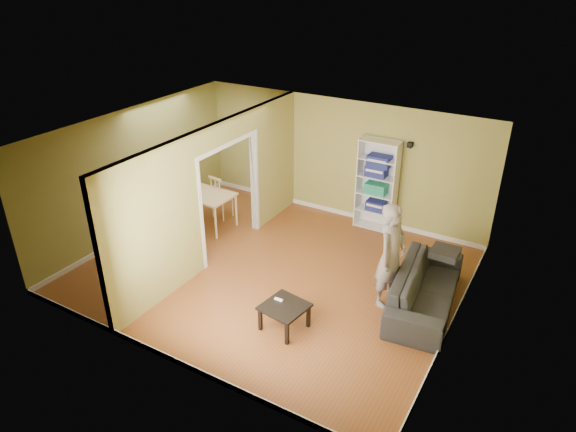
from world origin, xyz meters
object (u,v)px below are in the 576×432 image
(dining_table, at_px, (205,197))
(chair_near, at_px, (187,215))
(coffee_table, at_px, (284,309))
(chair_left, at_px, (178,197))
(person, at_px, (392,247))
(chair_far, at_px, (222,196))
(sofa, at_px, (426,283))
(bookshelf, at_px, (378,184))

(dining_table, relative_size, chair_near, 1.20)
(coffee_table, xyz_separation_m, chair_left, (-3.94, 2.09, 0.13))
(person, distance_m, chair_left, 5.13)
(chair_far, bearing_deg, coffee_table, 146.62)
(dining_table, bearing_deg, sofa, -4.99)
(person, distance_m, coffee_table, 1.96)
(chair_left, bearing_deg, dining_table, 107.54)
(sofa, bearing_deg, chair_far, 72.32)
(bookshelf, bearing_deg, chair_near, -142.91)
(coffee_table, bearing_deg, chair_left, 152.07)
(bookshelf, bearing_deg, sofa, -51.69)
(sofa, xyz_separation_m, chair_near, (-4.90, -0.16, 0.05))
(dining_table, bearing_deg, chair_left, -179.23)
(chair_near, bearing_deg, dining_table, 111.88)
(chair_near, bearing_deg, sofa, 24.36)
(coffee_table, bearing_deg, person, 52.18)
(dining_table, relative_size, chair_left, 1.22)
(coffee_table, height_order, chair_left, chair_left)
(bookshelf, distance_m, dining_table, 3.62)
(dining_table, height_order, chair_near, chair_near)
(bookshelf, xyz_separation_m, chair_far, (-3.09, -1.27, -0.47))
(dining_table, distance_m, chair_left, 0.76)
(coffee_table, relative_size, dining_table, 0.53)
(coffee_table, height_order, chair_near, chair_near)
(sofa, distance_m, person, 0.86)
(sofa, xyz_separation_m, dining_table, (-4.89, 0.43, 0.23))
(sofa, relative_size, chair_left, 2.38)
(sofa, distance_m, chair_left, 5.64)
(dining_table, xyz_separation_m, chair_left, (-0.74, -0.01, -0.18))
(coffee_table, xyz_separation_m, chair_near, (-3.20, 1.51, 0.14))
(sofa, bearing_deg, dining_table, 78.47)
(sofa, height_order, bookshelf, bookshelf)
(sofa, height_order, person, person)
(chair_far, bearing_deg, bookshelf, -151.30)
(bookshelf, xyz_separation_m, coffee_table, (0.06, -3.89, -0.61))
(coffee_table, relative_size, chair_far, 0.64)
(sofa, bearing_deg, person, 104.51)
(person, xyz_separation_m, coffee_table, (-1.13, -1.45, -0.69))
(person, relative_size, chair_near, 2.11)
(bookshelf, relative_size, coffee_table, 3.06)
(bookshelf, xyz_separation_m, dining_table, (-3.14, -1.79, -0.30))
(chair_far, bearing_deg, chair_left, 40.78)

